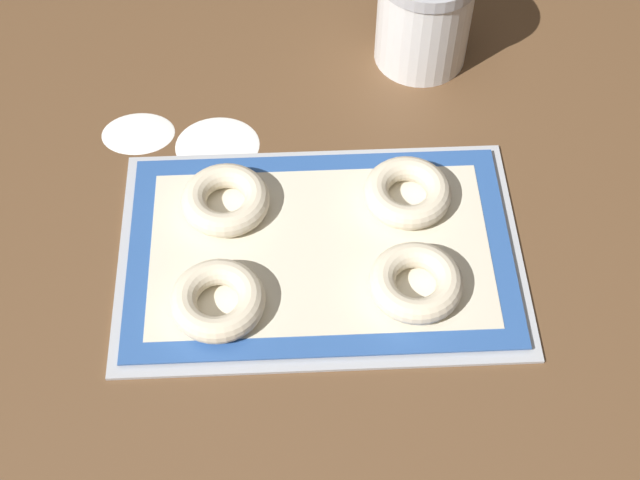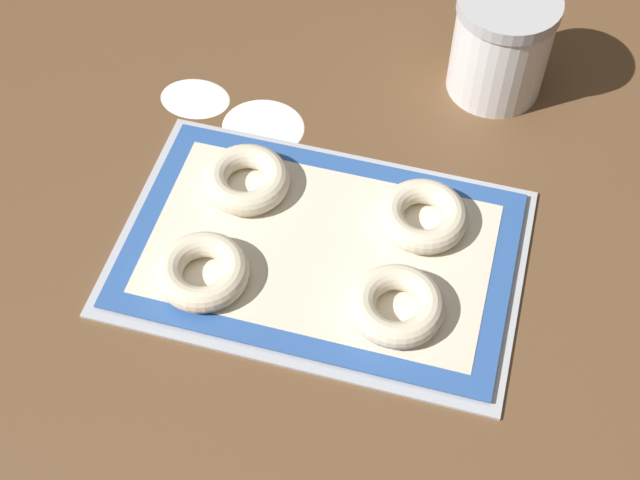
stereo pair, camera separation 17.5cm
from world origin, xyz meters
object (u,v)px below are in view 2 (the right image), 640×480
baking_tray (320,251)px  flour_canister (501,44)px  bagel_back_right (423,216)px  bagel_front_right (397,306)px  bagel_front_left (203,271)px  bagel_back_left (246,180)px

baking_tray → flour_canister: size_ratio=3.24×
flour_canister → bagel_back_right: bearing=-99.7°
bagel_front_right → bagel_back_right: bearing=88.4°
bagel_front_right → bagel_back_right: same height
bagel_back_right → bagel_front_left: bearing=-147.6°
bagel_front_left → bagel_back_left: size_ratio=1.00×
baking_tray → bagel_back_left: size_ratio=4.46×
bagel_back_left → flour_canister: flour_canister is taller
baking_tray → bagel_back_right: bagel_back_right is taller
bagel_front_left → bagel_front_right: bearing=3.5°
baking_tray → bagel_front_right: 0.12m
bagel_front_right → bagel_front_left: bearing=-176.5°
bagel_front_right → bagel_back_right: 0.12m
bagel_front_left → flour_canister: size_ratio=0.73×
bagel_front_left → bagel_back_right: same height
bagel_front_right → flour_canister: bearing=82.9°
bagel_back_left → flour_canister: (0.25, 0.25, 0.04)m
bagel_front_left → flour_canister: 0.47m
baking_tray → flour_canister: 0.35m
bagel_back_right → flour_canister: bearing=80.3°
baking_tray → bagel_back_right: bearing=31.2°
baking_tray → flour_canister: bearing=65.1°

